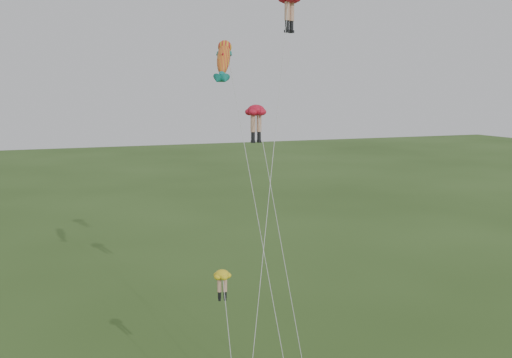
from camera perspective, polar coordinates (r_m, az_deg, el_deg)
name	(u,v)px	position (r m, az deg, el deg)	size (l,w,h in m)	color
legs_kite_red_high	(289,6)	(36.59, 3.31, 16.92)	(7.15, 9.80, 22.69)	red
legs_kite_red_mid	(257,117)	(35.40, 0.08, 6.17)	(1.53, 8.97, 15.76)	red
legs_kite_yellow	(223,285)	(28.66, -3.33, -10.50)	(1.11, 4.21, 7.83)	yellow
fish_kite	(224,60)	(35.40, -3.21, 11.84)	(1.88, 11.46, 19.94)	gold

